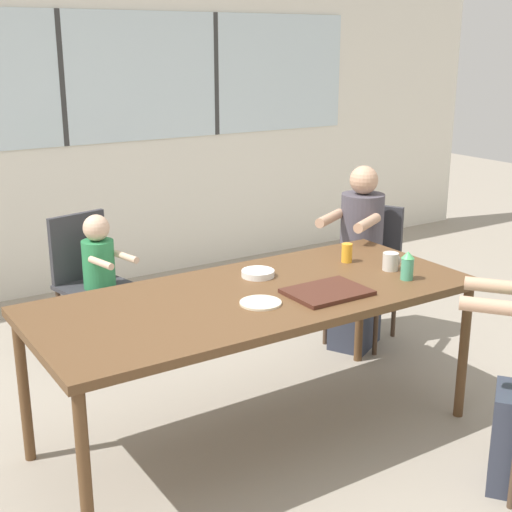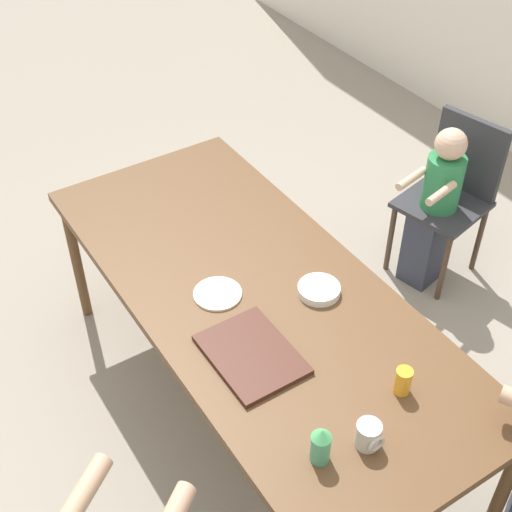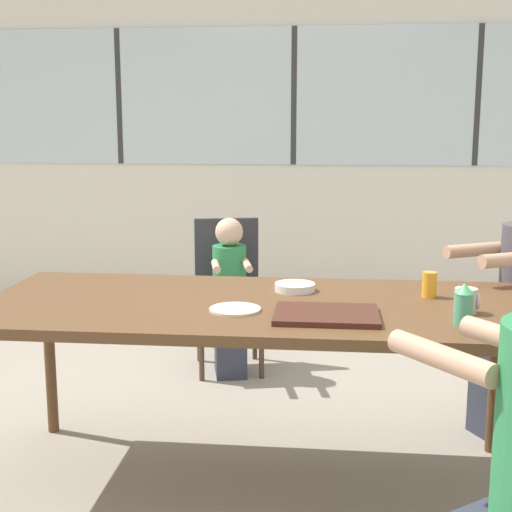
% 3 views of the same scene
% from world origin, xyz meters
% --- Properties ---
extents(ground_plane, '(16.00, 16.00, 0.00)m').
position_xyz_m(ground_plane, '(0.00, 0.00, 0.00)').
color(ground_plane, gray).
extents(dining_table, '(2.11, 0.91, 0.76)m').
position_xyz_m(dining_table, '(0.00, 0.00, 0.70)').
color(dining_table, brown).
rests_on(dining_table, ground_plane).
extents(chair_for_toddler, '(0.48, 0.48, 0.88)m').
position_xyz_m(chair_for_toddler, '(-0.32, 1.43, 0.53)').
color(chair_for_toddler, '#333338').
rests_on(chair_for_toddler, ground_plane).
extents(person_toddler, '(0.26, 0.38, 0.91)m').
position_xyz_m(person_toddler, '(-0.28, 1.28, 0.43)').
color(person_toddler, '#333847').
rests_on(person_toddler, ground_plane).
extents(food_tray_dark, '(0.37, 0.28, 0.02)m').
position_xyz_m(food_tray_dark, '(0.27, -0.19, 0.77)').
color(food_tray_dark, '#472319').
rests_on(food_tray_dark, dining_table).
extents(coffee_mug, '(0.09, 0.08, 0.09)m').
position_xyz_m(coffee_mug, '(0.77, -0.08, 0.80)').
color(coffee_mug, beige).
rests_on(coffee_mug, dining_table).
extents(sippy_cup, '(0.07, 0.07, 0.14)m').
position_xyz_m(sippy_cup, '(0.73, -0.24, 0.83)').
color(sippy_cup, '#4CA57F').
rests_on(sippy_cup, dining_table).
extents(juice_glass, '(0.06, 0.06, 0.10)m').
position_xyz_m(juice_glass, '(0.67, 0.15, 0.81)').
color(juice_glass, gold).
rests_on(juice_glass, dining_table).
extents(bowl_white_shallow, '(0.17, 0.17, 0.03)m').
position_xyz_m(bowl_white_shallow, '(0.14, 0.20, 0.77)').
color(bowl_white_shallow, white).
rests_on(bowl_white_shallow, dining_table).
extents(plate_tortillas, '(0.19, 0.19, 0.01)m').
position_xyz_m(plate_tortillas, '(-0.06, -0.14, 0.76)').
color(plate_tortillas, beige).
rests_on(plate_tortillas, dining_table).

